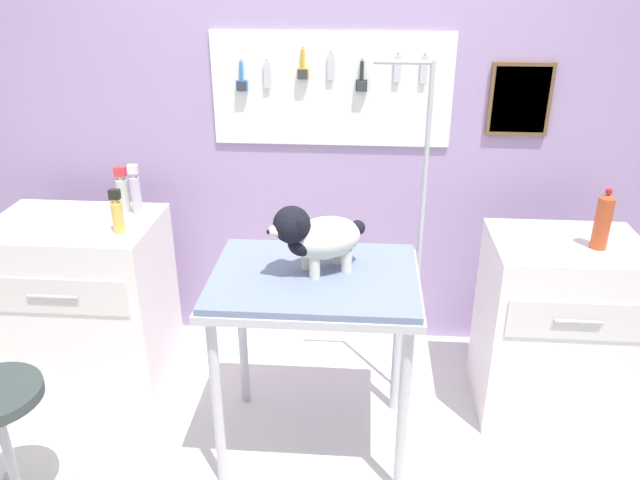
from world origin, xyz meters
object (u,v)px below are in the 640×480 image
(dog, at_px, (316,236))
(counter_left, at_px, (86,303))
(spray_bottle_short, at_px, (117,214))
(grooming_arm, at_px, (417,260))
(cabinet_right, at_px, (554,327))
(grooming_table, at_px, (314,295))
(soda_bottle, at_px, (603,221))

(dog, relative_size, counter_left, 0.45)
(counter_left, xyz_separation_m, spray_bottle_short, (0.28, -0.10, 0.54))
(grooming_arm, height_order, spray_bottle_short, grooming_arm)
(counter_left, xyz_separation_m, cabinet_right, (2.34, -0.05, -0.00))
(grooming_arm, xyz_separation_m, cabinet_right, (0.68, 0.01, -0.34))
(grooming_table, xyz_separation_m, spray_bottle_short, (-0.94, 0.31, 0.21))
(grooming_arm, height_order, counter_left, grooming_arm)
(grooming_table, relative_size, grooming_arm, 0.52)
(dog, xyz_separation_m, soda_bottle, (1.22, 0.29, -0.02))
(grooming_table, height_order, counter_left, counter_left)
(grooming_arm, xyz_separation_m, dog, (-0.44, -0.33, 0.26))
(grooming_table, distance_m, spray_bottle_short, 1.01)
(spray_bottle_short, bearing_deg, grooming_arm, 1.44)
(counter_left, bearing_deg, spray_bottle_short, -19.94)
(grooming_arm, bearing_deg, spray_bottle_short, -178.56)
(cabinet_right, bearing_deg, counter_left, 178.68)
(spray_bottle_short, relative_size, soda_bottle, 0.77)
(dog, distance_m, cabinet_right, 1.31)
(grooming_arm, xyz_separation_m, counter_left, (-1.66, 0.07, -0.34))
(grooming_table, bearing_deg, cabinet_right, 17.81)
(counter_left, bearing_deg, grooming_table, -18.87)
(grooming_arm, relative_size, spray_bottle_short, 8.07)
(spray_bottle_short, bearing_deg, counter_left, 160.06)
(grooming_arm, bearing_deg, grooming_table, -142.04)
(grooming_table, bearing_deg, grooming_arm, 37.96)
(grooming_arm, distance_m, cabinet_right, 0.76)
(counter_left, height_order, cabinet_right, counter_left)
(grooming_table, relative_size, dog, 2.18)
(dog, xyz_separation_m, spray_bottle_short, (-0.94, 0.30, -0.05))
(dog, bearing_deg, counter_left, 162.01)
(grooming_arm, bearing_deg, dog, -143.18)
(grooming_table, relative_size, spray_bottle_short, 4.22)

